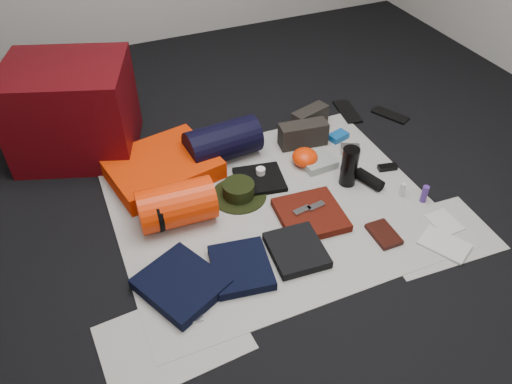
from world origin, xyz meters
name	(u,v)px	position (x,y,z in m)	size (l,w,h in m)	color
floor	(273,209)	(0.00, 0.00, -0.01)	(4.50, 4.50, 0.02)	black
newspaper_mat	(273,207)	(0.00, 0.00, 0.00)	(1.60, 1.30, 0.01)	beige
newspaper_sheet_front_left	(173,338)	(-0.70, -0.55, 0.00)	(0.58, 0.40, 0.00)	beige
newspaper_sheet_front_right	(435,235)	(0.65, -0.50, 0.00)	(0.58, 0.40, 0.00)	beige
red_cabinet	(72,110)	(-0.84, 0.92, 0.27)	(0.66, 0.55, 0.55)	#4F050A
sleeping_pad	(161,167)	(-0.46, 0.50, 0.06)	(0.57, 0.47, 0.10)	#F53302
stuff_sack	(176,205)	(-0.49, 0.10, 0.12)	(0.22, 0.22, 0.38)	#F42F04
sack_strap_left	(157,210)	(-0.59, 0.10, 0.11)	(0.22, 0.22, 0.03)	black
sack_strap_right	(196,200)	(-0.39, 0.10, 0.11)	(0.22, 0.22, 0.03)	black
navy_duffel	(223,142)	(-0.09, 0.51, 0.12)	(0.22, 0.22, 0.42)	black
boonie_brim	(239,195)	(-0.13, 0.15, 0.01)	(0.30, 0.30, 0.01)	black
boonie_crown	(239,189)	(-0.13, 0.15, 0.05)	(0.17, 0.17, 0.07)	black
hiking_boot_left	(303,134)	(0.40, 0.44, 0.08)	(0.29, 0.11, 0.14)	black
hiking_boot_right	(310,118)	(0.53, 0.60, 0.07)	(0.25, 0.09, 0.12)	black
flip_flop_left	(347,112)	(0.84, 0.65, 0.01)	(0.10, 0.28, 0.02)	black
flip_flop_right	(390,115)	(1.08, 0.50, 0.01)	(0.09, 0.24, 0.01)	black
trousers_navy_a	(181,284)	(-0.59, -0.32, 0.03)	(0.30, 0.35, 0.05)	black
trousers_navy_b	(241,267)	(-0.31, -0.33, 0.03)	(0.26, 0.30, 0.05)	black
trousers_charcoal	(297,250)	(-0.03, -0.34, 0.03)	(0.25, 0.28, 0.04)	black
black_tshirt	(259,179)	(0.02, 0.22, 0.02)	(0.26, 0.24, 0.03)	black
red_shirt	(310,215)	(0.14, -0.15, 0.03)	(0.32, 0.32, 0.04)	#491008
orange_stuff_sack	(305,157)	(0.32, 0.26, 0.05)	(0.15, 0.15, 0.10)	#F42F04
first_aid_pouch	(319,163)	(0.39, 0.21, 0.03)	(0.19, 0.14, 0.05)	gray
water_bottle	(349,167)	(0.46, 0.02, 0.12)	(0.09, 0.09, 0.23)	black
speaker	(369,179)	(0.56, -0.04, 0.04)	(0.06, 0.06, 0.17)	black
compact_camera	(350,149)	(0.62, 0.26, 0.03)	(0.11, 0.07, 0.04)	#A0A0A4
cyan_case	(338,136)	(0.63, 0.40, 0.02)	(0.12, 0.08, 0.04)	#0F5097
toiletry_purple	(424,194)	(0.75, -0.27, 0.06)	(0.03, 0.03, 0.10)	#48277F
toiletry_clear	(402,190)	(0.67, -0.19, 0.05)	(0.03, 0.03, 0.08)	silver
paperback_book	(384,234)	(0.41, -0.41, 0.02)	(0.11, 0.17, 0.02)	black
map_booklet	(445,244)	(0.65, -0.57, 0.01)	(0.15, 0.22, 0.01)	beige
map_printout	(444,222)	(0.75, -0.45, 0.01)	(0.13, 0.17, 0.01)	beige
sunglasses	(387,167)	(0.73, 0.03, 0.02)	(0.11, 0.04, 0.03)	black
key_cluster	(194,315)	(-0.59, -0.49, 0.01)	(0.07, 0.07, 0.01)	#A0A0A4
tape_roll	(261,171)	(0.04, 0.25, 0.05)	(0.05, 0.05, 0.04)	silver
energy_bar_a	(302,210)	(0.10, -0.13, 0.06)	(0.10, 0.04, 0.01)	#A0A0A4
energy_bar_b	(316,206)	(0.18, -0.13, 0.06)	(0.10, 0.04, 0.01)	#A0A0A4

